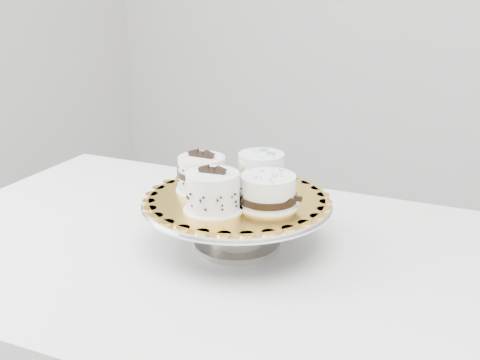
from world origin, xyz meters
The scene contains 7 objects.
table centered at (0.03, 0.05, 0.68)m, with size 1.40×1.04×0.75m.
cake_stand centered at (0.09, 0.08, 0.82)m, with size 0.38×0.38×0.10m.
cake_board centered at (0.09, 0.08, 0.86)m, with size 0.35×0.35×0.01m, color gold.
cake_swirl centered at (0.09, 0.00, 0.89)m, with size 0.12×0.12×0.09m.
cake_banded centered at (0.00, 0.08, 0.89)m, with size 0.11×0.11×0.09m.
cake_dots centered at (0.09, 0.17, 0.89)m, with size 0.12×0.12×0.07m.
cake_ribbon centered at (0.16, 0.08, 0.89)m, with size 0.14×0.14×0.06m.
Camera 1 is at (0.70, -0.85, 1.29)m, focal length 45.00 mm.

